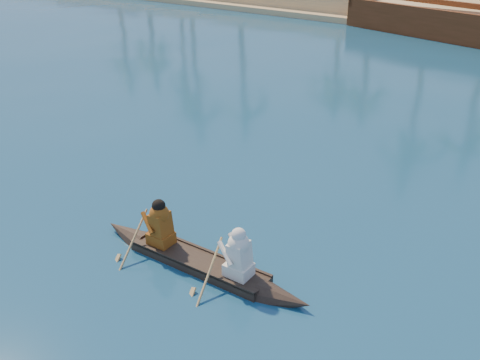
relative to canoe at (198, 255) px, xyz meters
The scene contains 2 objects.
canoe is the anchor object (origin of this frame).
barge_mid 25.12m from the canoe, 97.46° to the left, with size 11.78×6.21×1.87m.
Camera 1 is at (0.58, -8.82, 5.95)m, focal length 40.00 mm.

